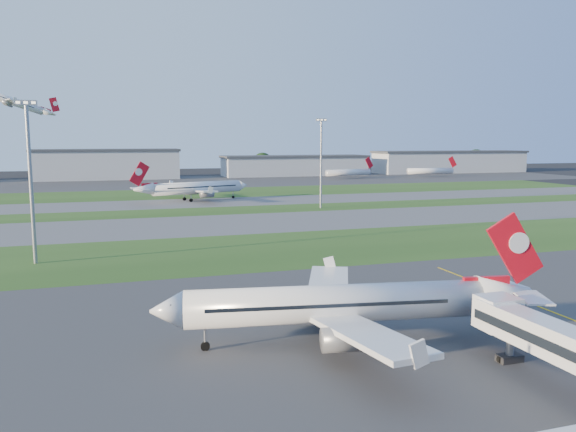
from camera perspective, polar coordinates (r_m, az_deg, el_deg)
name	(u,v)px	position (r m, az deg, el deg)	size (l,w,h in m)	color
ground	(558,335)	(64.52, 25.71, -10.81)	(700.00, 700.00, 0.00)	black
apron_near	(558,335)	(64.51, 25.71, -10.80)	(300.00, 70.00, 0.01)	#333335
grass_strip_a	(351,245)	(107.09, 6.42, -2.91)	(300.00, 34.00, 0.01)	#234316
taxiway_a	(297,221)	(137.51, 0.88, -0.50)	(300.00, 32.00, 0.01)	#515154
grass_strip_b	(269,209)	(161.23, -1.90, 0.71)	(300.00, 18.00, 0.01)	#234316
taxiway_b	(251,201)	(182.39, -3.75, 1.51)	(300.00, 26.00, 0.01)	#515154
grass_strip_c	(231,192)	(214.45, -5.83, 2.42)	(300.00, 40.00, 0.01)	#234316
apron_far	(206,181)	(273.31, -8.37, 3.51)	(400.00, 80.00, 0.01)	#333335
airliner_parked	(339,305)	(54.94, 5.21, -8.95)	(35.68, 30.04, 11.19)	silver
airliner_taxiing	(196,188)	(185.45, -9.29, 2.81)	(36.72, 30.90, 11.78)	silver
airliner_departing	(11,101)	(249.72, -26.34, 10.44)	(30.49, 25.75, 9.52)	silver
mini_jet_near	(349,172)	(290.24, 6.17, 4.44)	(28.45, 7.74, 9.48)	silver
mini_jet_far	(431,171)	(311.75, 14.29, 4.47)	(28.64, 5.12, 9.48)	silver
light_mast_west	(30,171)	(97.15, -24.72, 4.16)	(3.20, 0.70, 25.80)	gray
light_mast_centre	(321,157)	(162.86, 3.38, 6.00)	(3.20, 0.70, 25.80)	gray
hangar_west	(107,164)	(299.49, -17.88, 5.04)	(71.40, 23.00, 15.20)	#AAADB2
hangar_east	(295,165)	(315.08, 0.70, 5.16)	(81.60, 23.00, 11.20)	#AAADB2
hangar_far_east	(450,162)	(358.86, 16.13, 5.33)	(96.90, 23.00, 13.20)	#AAADB2
tree_mid_west	(156,166)	(311.38, -13.24, 4.97)	(9.90, 9.90, 10.80)	black
tree_mid_east	(263,163)	(324.22, -2.60, 5.44)	(11.55, 11.55, 12.60)	black
tree_east	(382,162)	(349.15, 9.52, 5.39)	(10.45, 10.45, 11.40)	black
tree_far_east	(476,159)	(389.04, 18.54, 5.52)	(12.65, 12.65, 13.80)	black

